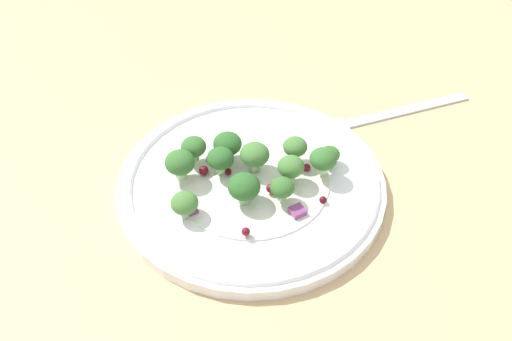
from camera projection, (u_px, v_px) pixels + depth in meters
The scene contains 26 objects.
ground_plane at pixel (248, 207), 60.07cm from camera, with size 180.00×180.00×2.00cm, color tan.
plate at pixel (256, 184), 59.65cm from camera, with size 25.74×25.74×1.70cm.
dressing_pool at pixel (256, 181), 59.34cm from camera, with size 14.93×14.93×0.20cm, color white.
broccoli_floret_0 at pixel (227, 144), 60.06cm from camera, with size 2.78×2.78×2.82cm.
broccoli_floret_1 at pixel (220, 159), 58.57cm from camera, with size 2.59×2.59×2.62cm.
broccoli_floret_2 at pixel (282, 188), 56.09cm from camera, with size 2.25×2.25×2.28cm.
broccoli_floret_3 at pixel (323, 159), 58.34cm from camera, with size 2.60×2.60×2.64cm.
broccoli_floret_4 at pixel (194, 147), 59.83cm from camera, with size 2.45×2.45×2.48cm.
broccoli_floret_5 at pixel (185, 204), 55.16cm from camera, with size 2.50×2.50×2.53cm.
broccoli_floret_6 at pixel (181, 161), 58.20cm from camera, with size 2.87×2.87×2.90cm.
broccoli_floret_7 at pixel (291, 167), 57.79cm from camera, with size 2.52×2.52×2.55cm.
broccoli_floret_8 at pixel (295, 147), 59.78cm from camera, with size 2.36×2.36×2.39cm.
broccoli_floret_9 at pixel (256, 155), 59.01cm from camera, with size 2.84×2.84×2.87cm.
broccoli_floret_10 at pixel (239, 186), 56.13cm from camera, with size 2.98×2.98×3.02cm.
broccoli_floret_11 at pixel (330, 155), 60.30cm from camera, with size 2.00×2.00×2.03cm.
cranberry_0 at pixel (270, 192), 57.32cm from camera, with size 0.86×0.86×0.86cm, color maroon.
cranberry_1 at pixel (322, 203), 56.89cm from camera, with size 0.71×0.71×0.71cm, color #4C0A14.
cranberry_2 at pixel (204, 171), 59.57cm from camera, with size 0.94×0.94×0.94cm, color maroon.
cranberry_3 at pixel (228, 172), 59.61cm from camera, with size 0.71×0.71×0.71cm, color #4C0A14.
cranberry_4 at pixel (307, 168), 60.18cm from camera, with size 0.80×0.80×0.80cm, color maroon.
cranberry_5 at pixel (210, 158), 61.08cm from camera, with size 0.77×0.77×0.77cm, color #4C0A14.
cranberry_6 at pixel (246, 232), 53.89cm from camera, with size 0.76×0.76×0.76cm, color maroon.
onion_bit_0 at pixel (279, 186), 58.61cm from camera, with size 1.36×0.94×0.48cm, color #A35B93.
onion_bit_1 at pixel (191, 210), 56.33cm from camera, with size 1.02×1.17×0.32cm, color #843D75.
onion_bit_2 at pixel (297, 211), 56.03cm from camera, with size 1.28×1.31×0.50cm, color #843D75.
fork at pixel (384, 115), 68.23cm from camera, with size 11.50×16.66×0.50cm.
Camera 1 is at (-39.62, -9.64, 43.26)cm, focal length 43.57 mm.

